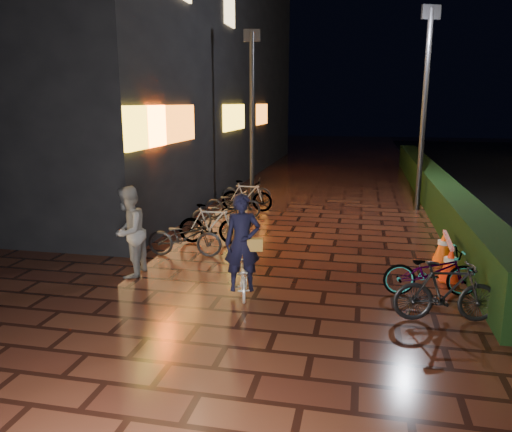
% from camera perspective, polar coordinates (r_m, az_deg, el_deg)
% --- Properties ---
extents(ground, '(80.00, 80.00, 0.00)m').
position_cam_1_polar(ground, '(9.13, 4.61, -7.09)').
color(ground, '#381911').
rests_on(ground, ground).
extents(hedge, '(0.70, 20.00, 1.00)m').
position_cam_1_polar(hedge, '(16.88, 19.49, 3.21)').
color(hedge, black).
rests_on(hedge, ground).
extents(bystander_person, '(0.66, 0.83, 1.66)m').
position_cam_1_polar(bystander_person, '(9.28, -14.35, -1.77)').
color(bystander_person, '#5D5D60').
rests_on(bystander_person, ground).
extents(storefront_block, '(12.09, 22.00, 9.00)m').
position_cam_1_polar(storefront_block, '(22.68, -16.42, 15.85)').
color(storefront_block, black).
rests_on(storefront_block, ground).
extents(lamp_post_hedge, '(0.53, 0.28, 5.71)m').
position_cam_1_polar(lamp_post_hedge, '(15.29, 18.71, 12.31)').
color(lamp_post_hedge, black).
rests_on(lamp_post_hedge, ground).
extents(lamp_post_sf, '(0.50, 0.16, 5.19)m').
position_cam_1_polar(lamp_post_sf, '(15.28, -0.45, 11.88)').
color(lamp_post_sf, black).
rests_on(lamp_post_sf, ground).
extents(cyclist, '(0.71, 1.26, 1.71)m').
position_cam_1_polar(cyclist, '(8.14, -1.55, -4.84)').
color(cyclist, silver).
rests_on(cyclist, ground).
extents(traffic_barrier, '(0.45, 1.56, 0.63)m').
position_cam_1_polar(traffic_barrier, '(10.10, 20.98, -4.11)').
color(traffic_barrier, '#FF2E0D').
rests_on(traffic_barrier, ground).
extents(cart_assembly, '(0.63, 0.54, 0.93)m').
position_cam_1_polar(cart_assembly, '(10.82, 23.63, -2.35)').
color(cart_assembly, black).
rests_on(cart_assembly, ground).
extents(parked_bikes_storefront, '(1.82, 6.25, 0.90)m').
position_cam_1_polar(parked_bikes_storefront, '(12.93, -3.40, 0.82)').
color(parked_bikes_storefront, black).
rests_on(parked_bikes_storefront, ground).
extents(parked_bikes_hedge, '(1.66, 1.72, 0.90)m').
position_cam_1_polar(parked_bikes_hedge, '(8.26, 20.04, -6.90)').
color(parked_bikes_hedge, black).
rests_on(parked_bikes_hedge, ground).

